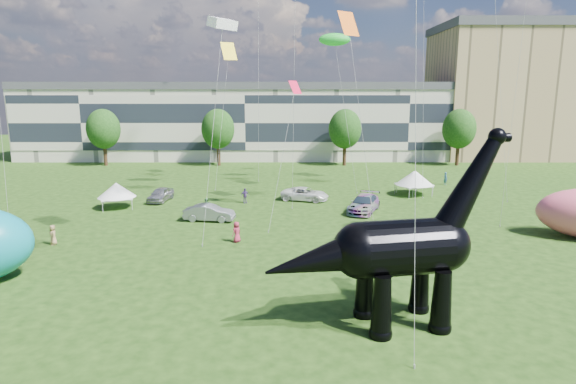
{
  "coord_description": "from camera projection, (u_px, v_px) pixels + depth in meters",
  "views": [
    {
      "loc": [
        -1.28,
        -22.99,
        11.44
      ],
      "look_at": [
        -1.16,
        8.0,
        5.0
      ],
      "focal_mm": 30.0,
      "sensor_mm": 36.0,
      "label": 1
    }
  ],
  "objects": [
    {
      "name": "car_dark",
      "position": [
        364.0,
        204.0,
        46.75
      ],
      "size": [
        4.28,
        6.13,
        1.65
      ],
      "primitive_type": "imported",
      "rotation": [
        0.0,
        0.0,
        -0.39
      ],
      "color": "#595960",
      "rests_on": "ground"
    },
    {
      "name": "tree_far_right",
      "position": [
        459.0,
        126.0,
        75.56
      ],
      "size": [
        5.2,
        5.2,
        9.44
      ],
      "color": "#382314",
      "rests_on": "ground"
    },
    {
      "name": "car_grey",
      "position": [
        209.0,
        213.0,
        43.49
      ],
      "size": [
        4.71,
        2.09,
        1.5
      ],
      "primitive_type": "imported",
      "rotation": [
        0.0,
        0.0,
        1.46
      ],
      "color": "gray",
      "rests_on": "ground"
    },
    {
      "name": "terrace_row",
      "position": [
        248.0,
        124.0,
        84.3
      ],
      "size": [
        78.0,
        11.0,
        12.0
      ],
      "primitive_type": "cube",
      "color": "beige",
      "rests_on": "ground"
    },
    {
      "name": "dinosaur_sculpture",
      "position": [
        394.0,
        251.0,
        23.43
      ],
      "size": [
        12.45,
        4.48,
        10.14
      ],
      "rotation": [
        0.0,
        0.0,
        0.2
      ],
      "color": "black",
      "rests_on": "ground"
    },
    {
      "name": "car_silver",
      "position": [
        160.0,
        195.0,
        51.31
      ],
      "size": [
        2.37,
        4.52,
        1.47
      ],
      "primitive_type": "imported",
      "rotation": [
        0.0,
        0.0,
        -0.15
      ],
      "color": "#A7A6AB",
      "rests_on": "ground"
    },
    {
      "name": "tree_far_left",
      "position": [
        103.0,
        126.0,
        75.34
      ],
      "size": [
        5.2,
        5.2,
        9.44
      ],
      "color": "#382314",
      "rests_on": "ground"
    },
    {
      "name": "visitors",
      "position": [
        251.0,
        223.0,
        39.86
      ],
      "size": [
        50.59,
        46.32,
        1.87
      ],
      "color": "#286593",
      "rests_on": "ground"
    },
    {
      "name": "tree_mid_left",
      "position": [
        218.0,
        126.0,
        75.41
      ],
      "size": [
        5.2,
        5.2,
        9.44
      ],
      "color": "#382314",
      "rests_on": "ground"
    },
    {
      "name": "gazebo_far",
      "position": [
        414.0,
        178.0,
        54.1
      ],
      "size": [
        5.08,
        5.08,
        2.8
      ],
      "rotation": [
        0.0,
        0.0,
        0.32
      ],
      "color": "silver",
      "rests_on": "ground"
    },
    {
      "name": "gazebo_left",
      "position": [
        117.0,
        190.0,
        48.12
      ],
      "size": [
        4.72,
        4.72,
        2.59
      ],
      "rotation": [
        0.0,
        0.0,
        0.33
      ],
      "color": "white",
      "rests_on": "ground"
    },
    {
      "name": "car_white",
      "position": [
        305.0,
        194.0,
        51.69
      ],
      "size": [
        5.56,
        3.73,
        1.42
      ],
      "primitive_type": "imported",
      "rotation": [
        0.0,
        0.0,
        1.28
      ],
      "color": "silver",
      "rests_on": "ground"
    },
    {
      "name": "apartment_block",
      "position": [
        515.0,
        95.0,
        86.41
      ],
      "size": [
        28.0,
        18.0,
        22.0
      ],
      "primitive_type": "cube",
      "color": "tan",
      "rests_on": "ground"
    },
    {
      "name": "ground",
      "position": [
        311.0,
        318.0,
        24.84
      ],
      "size": [
        220.0,
        220.0,
        0.0
      ],
      "primitive_type": "plane",
      "color": "#16330C",
      "rests_on": "ground"
    },
    {
      "name": "gazebo_near",
      "position": [
        415.0,
        178.0,
        54.83
      ],
      "size": [
        5.12,
        5.12,
        2.69
      ],
      "rotation": [
        0.0,
        0.0,
        0.44
      ],
      "color": "white",
      "rests_on": "ground"
    },
    {
      "name": "tree_mid_right",
      "position": [
        345.0,
        126.0,
        75.49
      ],
      "size": [
        5.2,
        5.2,
        9.44
      ],
      "color": "#382314",
      "rests_on": "ground"
    }
  ]
}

